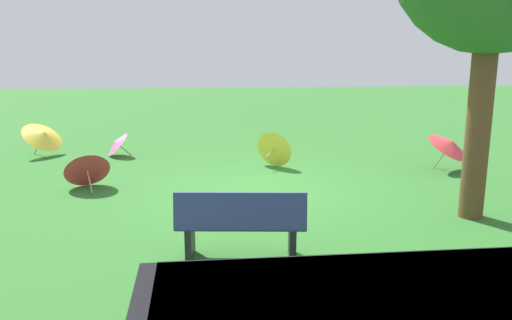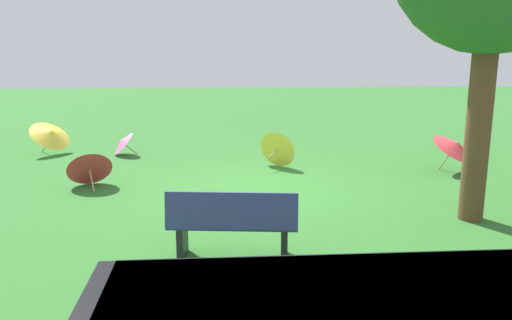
{
  "view_description": "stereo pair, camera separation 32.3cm",
  "coord_description": "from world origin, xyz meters",
  "px_view_note": "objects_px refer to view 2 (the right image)",
  "views": [
    {
      "loc": [
        0.83,
        9.24,
        2.72
      ],
      "look_at": [
        0.1,
        0.08,
        0.6
      ],
      "focal_mm": 37.77,
      "sensor_mm": 36.0,
      "label": 1
    },
    {
      "loc": [
        0.5,
        9.26,
        2.72
      ],
      "look_at": [
        0.1,
        0.08,
        0.6
      ],
      "focal_mm": 37.77,
      "sensor_mm": 36.0,
      "label": 2
    }
  ],
  "objects_px": {
    "park_bench": "(232,224)",
    "parasol_yellow_0": "(279,148)",
    "parasol_red_2": "(456,146)",
    "parasol_pink_0": "(122,142)",
    "parasol_yellow_1": "(51,134)",
    "parasol_red_0": "(89,167)"
  },
  "relations": [
    {
      "from": "park_bench",
      "to": "parasol_yellow_0",
      "type": "relative_size",
      "value": 1.93
    },
    {
      "from": "parasol_yellow_0",
      "to": "parasol_red_2",
      "type": "height_order",
      "value": "parasol_red_2"
    },
    {
      "from": "parasol_pink_0",
      "to": "parasol_red_2",
      "type": "bearing_deg",
      "value": 164.79
    },
    {
      "from": "parasol_red_2",
      "to": "parasol_yellow_1",
      "type": "bearing_deg",
      "value": -13.5
    },
    {
      "from": "parasol_pink_0",
      "to": "parasol_red_2",
      "type": "distance_m",
      "value": 7.36
    },
    {
      "from": "parasol_red_0",
      "to": "parasol_red_2",
      "type": "relative_size",
      "value": 0.77
    },
    {
      "from": "parasol_red_2",
      "to": "parasol_red_0",
      "type": "bearing_deg",
      "value": 5.92
    },
    {
      "from": "parasol_red_0",
      "to": "parasol_red_2",
      "type": "bearing_deg",
      "value": -174.08
    },
    {
      "from": "parasol_pink_0",
      "to": "parasol_red_0",
      "type": "height_order",
      "value": "parasol_red_0"
    },
    {
      "from": "park_bench",
      "to": "parasol_yellow_1",
      "type": "height_order",
      "value": "park_bench"
    },
    {
      "from": "parasol_pink_0",
      "to": "parasol_red_0",
      "type": "distance_m",
      "value": 2.67
    },
    {
      "from": "parasol_yellow_0",
      "to": "parasol_pink_0",
      "type": "bearing_deg",
      "value": -19.73
    },
    {
      "from": "parasol_pink_0",
      "to": "parasol_red_0",
      "type": "relative_size",
      "value": 0.78
    },
    {
      "from": "parasol_pink_0",
      "to": "parasol_red_2",
      "type": "height_order",
      "value": "parasol_red_2"
    },
    {
      "from": "park_bench",
      "to": "parasol_red_0",
      "type": "distance_m",
      "value": 4.36
    },
    {
      "from": "parasol_yellow_0",
      "to": "parasol_pink_0",
      "type": "xyz_separation_m",
      "value": [
        3.56,
        -1.28,
        -0.09
      ]
    },
    {
      "from": "park_bench",
      "to": "parasol_red_2",
      "type": "xyz_separation_m",
      "value": [
        -4.53,
        -4.22,
        0.08
      ]
    },
    {
      "from": "parasol_pink_0",
      "to": "parasol_yellow_1",
      "type": "xyz_separation_m",
      "value": [
        1.67,
        -0.18,
        0.19
      ]
    },
    {
      "from": "parasol_pink_0",
      "to": "parasol_yellow_1",
      "type": "distance_m",
      "value": 1.69
    },
    {
      "from": "parasol_red_0",
      "to": "parasol_yellow_1",
      "type": "bearing_deg",
      "value": -60.62
    },
    {
      "from": "parasol_pink_0",
      "to": "parasol_yellow_0",
      "type": "bearing_deg",
      "value": 160.27
    },
    {
      "from": "park_bench",
      "to": "parasol_pink_0",
      "type": "xyz_separation_m",
      "value": [
        2.57,
        -6.15,
        -0.16
      ]
    }
  ]
}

